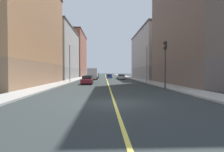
# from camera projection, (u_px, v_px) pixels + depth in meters

# --- Properties ---
(ground_plane) EXTENTS (400.00, 400.00, 0.00)m
(ground_plane) POSITION_uv_depth(u_px,v_px,m) (114.00, 103.00, 11.69)
(ground_plane) COLOR #293030
(ground_plane) RESTS_ON ground
(sidewalk_left) EXTENTS (2.62, 168.00, 0.15)m
(sidewalk_left) POSITION_uv_depth(u_px,v_px,m) (130.00, 78.00, 60.97)
(sidewalk_left) COLOR #9E9B93
(sidewalk_left) RESTS_ON ground
(sidewalk_right) EXTENTS (2.62, 168.00, 0.15)m
(sidewalk_right) POSITION_uv_depth(u_px,v_px,m) (82.00, 78.00, 60.28)
(sidewalk_right) COLOR #9E9B93
(sidewalk_right) RESTS_ON ground
(lane_center_stripe) EXTENTS (0.16, 154.00, 0.01)m
(lane_center_stripe) POSITION_uv_depth(u_px,v_px,m) (106.00, 78.00, 60.63)
(lane_center_stripe) COLOR #E5D14C
(lane_center_stripe) RESTS_ON ground
(building_left_near) EXTENTS (10.26, 20.16, 23.87)m
(building_left_near) POSITION_uv_depth(u_px,v_px,m) (201.00, 7.00, 27.99)
(building_left_near) COLOR brown
(building_left_near) RESTS_ON ground
(building_left_mid) EXTENTS (10.26, 25.73, 13.82)m
(building_left_mid) POSITION_uv_depth(u_px,v_px,m) (155.00, 55.00, 53.45)
(building_left_mid) COLOR gray
(building_left_mid) RESTS_ON ground
(building_right_corner) EXTENTS (10.26, 21.80, 16.72)m
(building_right_corner) POSITION_uv_depth(u_px,v_px,m) (11.00, 28.00, 26.69)
(building_right_corner) COLOR #8F6B4F
(building_right_corner) RESTS_ON ground
(building_right_midblock) EXTENTS (10.26, 22.84, 14.16)m
(building_right_midblock) POSITION_uv_depth(u_px,v_px,m) (55.00, 54.00, 50.63)
(building_right_midblock) COLOR gray
(building_right_midblock) RESTS_ON ground
(building_right_distant) EXTENTS (10.26, 23.64, 18.26)m
(building_right_distant) POSITION_uv_depth(u_px,v_px,m) (72.00, 55.00, 77.16)
(building_right_distant) COLOR brown
(building_right_distant) RESTS_ON ground
(traffic_light_left_near) EXTENTS (0.40, 0.32, 5.41)m
(traffic_light_left_near) POSITION_uv_depth(u_px,v_px,m) (165.00, 58.00, 20.53)
(traffic_light_left_near) COLOR #2D2D2D
(traffic_light_left_near) RESTS_ON ground
(street_lamp_left_near) EXTENTS (0.36, 0.36, 6.97)m
(street_lamp_left_near) POSITION_uv_depth(u_px,v_px,m) (147.00, 59.00, 33.67)
(street_lamp_left_near) COLOR #4C4C51
(street_lamp_left_near) RESTS_ON ground
(street_lamp_right_near) EXTENTS (0.36, 0.36, 7.06)m
(street_lamp_right_near) POSITION_uv_depth(u_px,v_px,m) (70.00, 59.00, 34.83)
(street_lamp_right_near) COLOR #4C4C51
(street_lamp_right_near) RESTS_ON ground
(car_white) EXTENTS (1.83, 4.10, 1.35)m
(car_white) POSITION_uv_depth(u_px,v_px,m) (96.00, 75.00, 76.97)
(car_white) COLOR white
(car_white) RESTS_ON ground
(car_teal) EXTENTS (1.93, 4.32, 1.34)m
(car_teal) POSITION_uv_depth(u_px,v_px,m) (97.00, 75.00, 69.39)
(car_teal) COLOR #196670
(car_teal) RESTS_ON ground
(car_green) EXTENTS (2.05, 4.16, 1.25)m
(car_green) POSITION_uv_depth(u_px,v_px,m) (96.00, 76.00, 60.09)
(car_green) COLOR #1E6B38
(car_green) RESTS_ON ground
(car_silver) EXTENTS (1.90, 4.52, 1.32)m
(car_silver) POSITION_uv_depth(u_px,v_px,m) (121.00, 77.00, 48.70)
(car_silver) COLOR silver
(car_silver) RESTS_ON ground
(car_blue) EXTENTS (1.96, 4.28, 1.24)m
(car_blue) POSITION_uv_depth(u_px,v_px,m) (109.00, 76.00, 57.20)
(car_blue) COLOR #23389E
(car_blue) RESTS_ON ground
(car_maroon) EXTENTS (1.82, 4.55, 1.34)m
(car_maroon) POSITION_uv_depth(u_px,v_px,m) (87.00, 80.00, 29.61)
(car_maroon) COLOR maroon
(car_maroon) RESTS_ON ground
(car_black) EXTENTS (2.04, 4.21, 1.28)m
(car_black) POSITION_uv_depth(u_px,v_px,m) (89.00, 78.00, 37.75)
(car_black) COLOR black
(car_black) RESTS_ON ground
(box_truck) EXTENTS (2.53, 7.03, 2.86)m
(box_truck) POSITION_uv_depth(u_px,v_px,m) (93.00, 74.00, 47.74)
(box_truck) COLOR maroon
(box_truck) RESTS_ON ground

